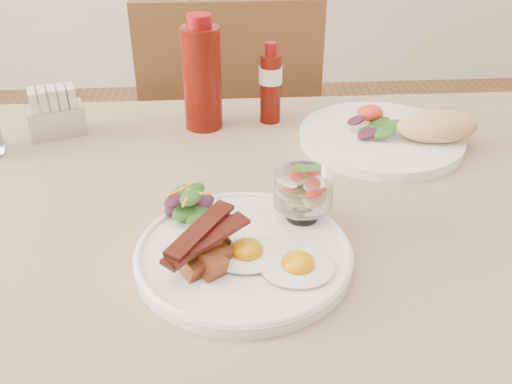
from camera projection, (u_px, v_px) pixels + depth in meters
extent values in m
cylinder|color=#58321B|center=(479.00, 258.00, 1.38)|extent=(0.06, 0.06, 0.71)
cube|color=#58321B|center=(240.00, 227.00, 0.84)|extent=(1.30, 0.85, 0.04)
cube|color=#9A7F5E|center=(240.00, 215.00, 0.83)|extent=(1.33, 0.88, 0.00)
cylinder|color=#58321B|center=(169.00, 261.00, 1.58)|extent=(0.04, 0.04, 0.45)
cylinder|color=#58321B|center=(298.00, 255.00, 1.60)|extent=(0.04, 0.04, 0.45)
cylinder|color=#58321B|center=(176.00, 193.00, 1.89)|extent=(0.04, 0.04, 0.45)
cylinder|color=#58321B|center=(284.00, 189.00, 1.91)|extent=(0.04, 0.04, 0.45)
cube|color=#58321B|center=(230.00, 152.00, 1.62)|extent=(0.42, 0.42, 0.03)
cube|color=#58321B|center=(230.00, 102.00, 1.32)|extent=(0.42, 0.03, 0.46)
cylinder|color=white|center=(244.00, 255.00, 0.73)|extent=(0.28, 0.28, 0.02)
ellipsoid|color=white|center=(298.00, 267.00, 0.69)|extent=(0.11, 0.10, 0.01)
ellipsoid|color=orange|center=(298.00, 263.00, 0.69)|extent=(0.04, 0.04, 0.03)
ellipsoid|color=white|center=(247.00, 254.00, 0.72)|extent=(0.11, 0.10, 0.01)
ellipsoid|color=orange|center=(247.00, 250.00, 0.71)|extent=(0.04, 0.04, 0.03)
cube|color=maroon|center=(196.00, 254.00, 0.70)|extent=(0.03, 0.03, 0.02)
cube|color=maroon|center=(217.00, 255.00, 0.70)|extent=(0.03, 0.03, 0.03)
cube|color=maroon|center=(194.00, 269.00, 0.68)|extent=(0.03, 0.03, 0.02)
cube|color=maroon|center=(217.00, 245.00, 0.72)|extent=(0.03, 0.03, 0.02)
cube|color=maroon|center=(213.00, 266.00, 0.68)|extent=(0.03, 0.03, 0.03)
cube|color=maroon|center=(183.00, 257.00, 0.70)|extent=(0.03, 0.03, 0.02)
cube|color=maroon|center=(209.00, 241.00, 0.70)|extent=(0.03, 0.03, 0.02)
cube|color=#52120D|center=(201.00, 240.00, 0.69)|extent=(0.10, 0.10, 0.01)
cube|color=#52120D|center=(209.00, 238.00, 0.68)|extent=(0.11, 0.09, 0.01)
cube|color=#52120D|center=(200.00, 229.00, 0.69)|extent=(0.09, 0.11, 0.01)
ellipsoid|color=#214713|center=(190.00, 213.00, 0.79)|extent=(0.05, 0.04, 0.01)
ellipsoid|color=#214713|center=(201.00, 204.00, 0.81)|extent=(0.04, 0.04, 0.01)
ellipsoid|color=#341021|center=(175.00, 208.00, 0.80)|extent=(0.04, 0.03, 0.01)
ellipsoid|color=#214713|center=(197.00, 214.00, 0.78)|extent=(0.05, 0.04, 0.01)
ellipsoid|color=#214713|center=(184.00, 212.00, 0.77)|extent=(0.04, 0.03, 0.01)
ellipsoid|color=#341021|center=(205.00, 202.00, 0.79)|extent=(0.04, 0.03, 0.01)
ellipsoid|color=#214713|center=(182.00, 193.00, 0.80)|extent=(0.04, 0.04, 0.01)
ellipsoid|color=#214713|center=(194.00, 190.00, 0.80)|extent=(0.04, 0.03, 0.01)
ellipsoid|color=#341021|center=(173.00, 201.00, 0.77)|extent=(0.03, 0.03, 0.01)
ellipsoid|color=#214713|center=(191.00, 197.00, 0.77)|extent=(0.04, 0.03, 0.01)
cylinder|color=orange|center=(192.00, 191.00, 0.78)|extent=(0.03, 0.03, 0.01)
cylinder|color=orange|center=(180.00, 190.00, 0.78)|extent=(0.03, 0.03, 0.01)
cylinder|color=orange|center=(198.00, 194.00, 0.77)|extent=(0.04, 0.01, 0.01)
cylinder|color=orange|center=(187.00, 197.00, 0.77)|extent=(0.01, 0.04, 0.01)
cylinder|color=white|center=(302.00, 214.00, 0.79)|extent=(0.04, 0.04, 0.01)
cylinder|color=white|center=(303.00, 208.00, 0.78)|extent=(0.02, 0.02, 0.01)
cylinder|color=white|center=(303.00, 189.00, 0.77)|extent=(0.08, 0.08, 0.05)
cylinder|color=beige|center=(297.00, 191.00, 0.78)|extent=(0.02, 0.02, 0.01)
cylinder|color=beige|center=(311.00, 197.00, 0.76)|extent=(0.02, 0.02, 0.01)
cylinder|color=beige|center=(308.00, 186.00, 0.78)|extent=(0.02, 0.02, 0.01)
cylinder|color=olive|center=(300.00, 176.00, 0.77)|extent=(0.03, 0.03, 0.01)
cone|color=red|center=(310.00, 184.00, 0.75)|extent=(0.02, 0.02, 0.02)
cone|color=red|center=(294.00, 176.00, 0.76)|extent=(0.02, 0.02, 0.02)
cone|color=red|center=(310.00, 170.00, 0.77)|extent=(0.02, 0.02, 0.02)
ellipsoid|color=#2F7329|center=(307.00, 169.00, 0.75)|extent=(0.02, 0.01, 0.00)
ellipsoid|color=#2F7329|center=(313.00, 168.00, 0.75)|extent=(0.02, 0.01, 0.00)
cylinder|color=white|center=(381.00, 138.00, 1.02)|extent=(0.29, 0.29, 0.02)
ellipsoid|color=#214713|center=(369.00, 131.00, 1.01)|extent=(0.05, 0.04, 0.01)
ellipsoid|color=#214713|center=(379.00, 122.00, 1.04)|extent=(0.04, 0.03, 0.01)
ellipsoid|color=#341021|center=(368.00, 134.00, 0.99)|extent=(0.04, 0.03, 0.01)
ellipsoid|color=#214713|center=(385.00, 132.00, 0.99)|extent=(0.05, 0.03, 0.01)
ellipsoid|color=#214713|center=(393.00, 125.00, 1.01)|extent=(0.04, 0.03, 0.01)
ellipsoid|color=#341021|center=(356.00, 120.00, 1.02)|extent=(0.04, 0.03, 0.01)
ellipsoid|color=red|center=(370.00, 115.00, 1.05)|extent=(0.05, 0.04, 0.03)
ellipsoid|color=tan|center=(437.00, 125.00, 0.98)|extent=(0.15, 0.09, 0.06)
cylinder|color=#4F0A04|center=(202.00, 79.00, 1.04)|extent=(0.09, 0.09, 0.19)
cylinder|color=maroon|center=(199.00, 21.00, 0.98)|extent=(0.06, 0.06, 0.02)
cylinder|color=#4F0A04|center=(270.00, 89.00, 1.07)|extent=(0.04, 0.04, 0.13)
cylinder|color=silver|center=(271.00, 75.00, 1.06)|extent=(0.04, 0.04, 0.03)
cylinder|color=maroon|center=(271.00, 49.00, 1.03)|extent=(0.02, 0.02, 0.02)
cube|color=#B6B6BA|center=(57.00, 121.00, 1.04)|extent=(0.11, 0.08, 0.05)
cube|color=beige|center=(34.00, 107.00, 1.01)|extent=(0.03, 0.05, 0.06)
cube|color=beige|center=(44.00, 105.00, 1.02)|extent=(0.03, 0.05, 0.06)
cube|color=beige|center=(53.00, 104.00, 1.02)|extent=(0.03, 0.05, 0.06)
cube|color=beige|center=(63.00, 102.00, 1.03)|extent=(0.03, 0.05, 0.06)
cube|color=beige|center=(72.00, 101.00, 1.04)|extent=(0.03, 0.05, 0.06)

